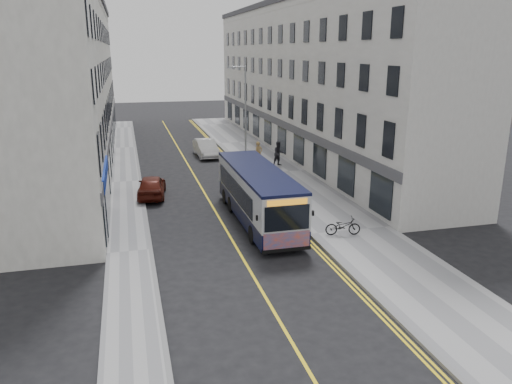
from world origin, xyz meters
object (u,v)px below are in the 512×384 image
streetlamp (245,114)px  pedestrian_far (279,154)px  bicycle (343,226)px  car_white (206,148)px  car_maroon (152,186)px  city_bus (258,193)px  pedestrian_near (259,153)px

streetlamp → pedestrian_far: (2.82, 0.06, -3.29)m
streetlamp → bicycle: (1.32, -15.77, -3.80)m
streetlamp → car_white: (-2.20, 5.66, -3.62)m
pedestrian_far → car_white: pedestrian_far is taller
car_white → car_maroon: size_ratio=1.10×
pedestrian_far → city_bus: bearing=-125.7°
streetlamp → car_maroon: 10.33m
car_white → pedestrian_near: bearing=-57.5°
city_bus → pedestrian_near: city_bus is taller
car_white → car_maroon: (-5.37, -11.66, -0.05)m
city_bus → bicycle: city_bus is taller
bicycle → car_white: (-3.52, 21.43, 0.17)m
bicycle → pedestrian_near: (-0.03, 16.37, 0.50)m
car_white → car_maroon: car_white is taller
city_bus → car_maroon: 8.39m
streetlamp → city_bus: 12.91m
car_maroon → city_bus: bearing=136.6°
pedestrian_far → car_maroon: (-10.39, -6.07, -0.38)m
streetlamp → pedestrian_near: size_ratio=4.13×
streetlamp → pedestrian_far: bearing=1.3°
streetlamp → bicycle: streetlamp is taller
streetlamp → car_white: bearing=111.2°
pedestrian_far → car_maroon: pedestrian_far is taller
bicycle → car_white: 21.72m
city_bus → pedestrian_near: (3.51, 13.01, -0.54)m
car_maroon → bicycle: bearing=139.1°
bicycle → car_maroon: car_maroon is taller
streetlamp → city_bus: bearing=-100.2°
pedestrian_near → car_maroon: bearing=-165.2°
city_bus → pedestrian_near: bearing=74.9°
car_maroon → car_white: bearing=-107.9°
pedestrian_near → bicycle: bearing=-111.7°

